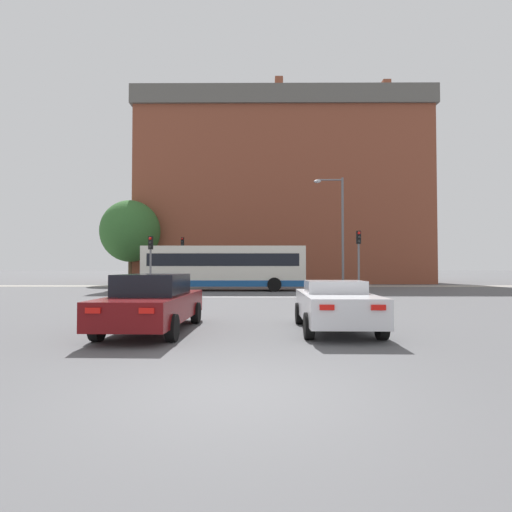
% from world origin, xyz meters
% --- Properties ---
extents(ground_plane, '(400.00, 400.00, 0.00)m').
position_xyz_m(ground_plane, '(0.00, 0.00, 0.00)').
color(ground_plane, '#545456').
extents(stop_line_strip, '(9.68, 0.30, 0.01)m').
position_xyz_m(stop_line_strip, '(0.00, 17.64, 0.00)').
color(stop_line_strip, silver).
rests_on(stop_line_strip, ground_plane).
extents(far_pavement, '(70.76, 2.50, 0.01)m').
position_xyz_m(far_pavement, '(0.00, 31.05, 0.01)').
color(far_pavement, gray).
rests_on(far_pavement, ground_plane).
extents(brick_civic_building, '(31.64, 14.75, 23.24)m').
position_xyz_m(brick_civic_building, '(2.94, 41.89, 10.31)').
color(brick_civic_building, brown).
rests_on(brick_civic_building, ground_plane).
extents(car_saloon_left, '(2.07, 4.94, 1.53)m').
position_xyz_m(car_saloon_left, '(-2.51, 5.27, 0.78)').
color(car_saloon_left, '#600C0F').
rests_on(car_saloon_left, ground_plane).
extents(car_roadster_right, '(2.00, 4.29, 1.35)m').
position_xyz_m(car_roadster_right, '(2.41, 5.38, 0.70)').
color(car_roadster_right, silver).
rests_on(car_roadster_right, ground_plane).
extents(bus_crossing_lead, '(11.80, 2.78, 3.26)m').
position_xyz_m(bus_crossing_lead, '(-2.20, 24.03, 1.75)').
color(bus_crossing_lead, silver).
rests_on(bus_crossing_lead, ground_plane).
extents(traffic_light_near_right, '(0.26, 0.31, 3.94)m').
position_xyz_m(traffic_light_near_right, '(6.40, 18.65, 2.66)').
color(traffic_light_near_right, slate).
rests_on(traffic_light_near_right, ground_plane).
extents(traffic_light_near_left, '(0.26, 0.31, 3.61)m').
position_xyz_m(traffic_light_near_left, '(-6.22, 18.65, 2.46)').
color(traffic_light_near_left, slate).
rests_on(traffic_light_near_left, ground_plane).
extents(traffic_light_far_left, '(0.26, 0.31, 4.39)m').
position_xyz_m(traffic_light_far_left, '(-6.45, 30.00, 2.94)').
color(traffic_light_far_left, slate).
rests_on(traffic_light_far_left, ground_plane).
extents(street_lamp_junction, '(2.07, 0.36, 7.95)m').
position_xyz_m(street_lamp_junction, '(5.86, 22.10, 4.79)').
color(street_lamp_junction, slate).
rests_on(street_lamp_junction, ground_plane).
extents(pedestrian_waiting, '(0.45, 0.35, 1.84)m').
position_xyz_m(pedestrian_waiting, '(-2.81, 31.04, 1.09)').
color(pedestrian_waiting, brown).
rests_on(pedestrian_waiting, ground_plane).
extents(pedestrian_walking_east, '(0.28, 0.43, 1.83)m').
position_xyz_m(pedestrian_walking_east, '(-7.47, 30.62, 1.09)').
color(pedestrian_walking_east, '#333851').
rests_on(pedestrian_walking_east, ground_plane).
extents(tree_by_building, '(5.84, 5.84, 8.39)m').
position_xyz_m(tree_by_building, '(-12.42, 34.02, 5.32)').
color(tree_by_building, '#4C3823').
rests_on(tree_by_building, ground_plane).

